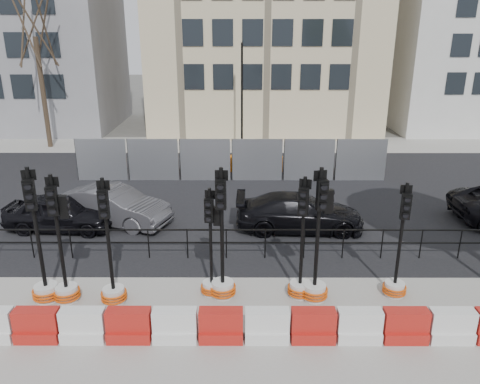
{
  "coord_description": "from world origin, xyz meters",
  "views": [
    {
      "loc": [
        0.45,
        -11.83,
        6.84
      ],
      "look_at": [
        0.42,
        3.0,
        1.57
      ],
      "focal_mm": 35.0,
      "sensor_mm": 36.0,
      "label": 1
    }
  ],
  "objects_px": {
    "car_a": "(60,213)",
    "traffic_signal_a": "(44,275)",
    "traffic_signal_h": "(396,274)",
    "car_c": "(300,212)",
    "traffic_signal_d": "(212,270)"
  },
  "relations": [
    {
      "from": "traffic_signal_d",
      "to": "car_c",
      "type": "relative_size",
      "value": 0.67
    },
    {
      "from": "traffic_signal_d",
      "to": "car_c",
      "type": "height_order",
      "value": "traffic_signal_d"
    },
    {
      "from": "traffic_signal_d",
      "to": "traffic_signal_h",
      "type": "relative_size",
      "value": 0.95
    },
    {
      "from": "traffic_signal_h",
      "to": "car_c",
      "type": "distance_m",
      "value": 4.79
    },
    {
      "from": "traffic_signal_h",
      "to": "car_a",
      "type": "height_order",
      "value": "traffic_signal_h"
    },
    {
      "from": "traffic_signal_d",
      "to": "car_c",
      "type": "bearing_deg",
      "value": 65.93
    },
    {
      "from": "traffic_signal_a",
      "to": "car_a",
      "type": "height_order",
      "value": "traffic_signal_a"
    },
    {
      "from": "traffic_signal_a",
      "to": "traffic_signal_h",
      "type": "height_order",
      "value": "traffic_signal_a"
    },
    {
      "from": "traffic_signal_a",
      "to": "car_a",
      "type": "distance_m",
      "value": 4.74
    },
    {
      "from": "car_a",
      "to": "traffic_signal_a",
      "type": "bearing_deg",
      "value": -160.35
    },
    {
      "from": "traffic_signal_d",
      "to": "car_a",
      "type": "height_order",
      "value": "traffic_signal_d"
    },
    {
      "from": "traffic_signal_d",
      "to": "car_a",
      "type": "relative_size",
      "value": 0.77
    },
    {
      "from": "traffic_signal_a",
      "to": "traffic_signal_d",
      "type": "bearing_deg",
      "value": -9.9
    },
    {
      "from": "traffic_signal_d",
      "to": "traffic_signal_h",
      "type": "height_order",
      "value": "traffic_signal_h"
    },
    {
      "from": "traffic_signal_a",
      "to": "traffic_signal_h",
      "type": "relative_size",
      "value": 1.15
    }
  ]
}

